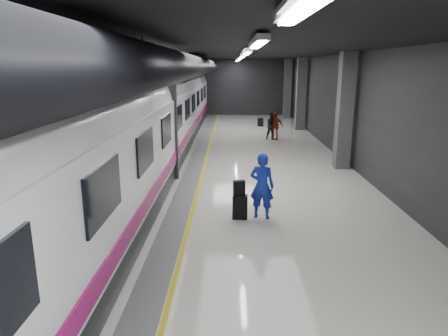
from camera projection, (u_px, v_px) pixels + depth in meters
ground at (227, 181)px, 14.19m from camera, size 40.00×40.00×0.00m
platform_hall at (220, 79)px, 14.24m from camera, size 10.02×40.02×4.51m
train at (133, 123)px, 13.72m from camera, size 3.05×38.00×4.05m
traveler_main at (262, 186)px, 10.55m from camera, size 0.75×0.60×1.78m
suitcase_main at (240, 207)px, 10.64m from camera, size 0.41×0.28×0.65m
shoulder_bag at (239, 188)px, 10.53m from camera, size 0.33×0.22×0.41m
traveler_far_a at (272, 126)px, 22.03m from camera, size 0.84×0.71×1.53m
traveler_far_b at (275, 126)px, 22.05m from camera, size 0.97×0.64×1.52m
suitcase_far at (261, 122)px, 27.05m from camera, size 0.42×0.32×0.56m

